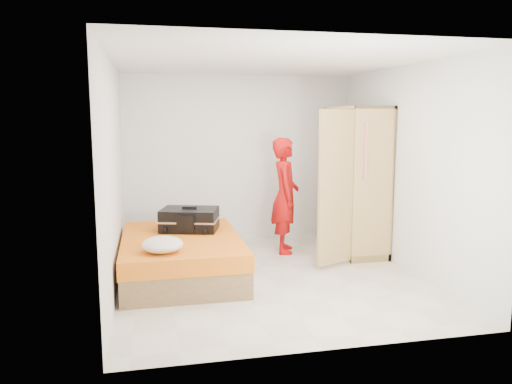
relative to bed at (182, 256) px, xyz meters
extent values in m
plane|color=beige|center=(1.05, -0.27, -0.25)|extent=(4.00, 4.00, 0.00)
plane|color=white|center=(1.05, -0.27, 2.35)|extent=(4.00, 4.00, 0.00)
cube|color=white|center=(1.05, 1.73, 1.05)|extent=(3.60, 0.02, 2.60)
cube|color=white|center=(1.05, -2.27, 1.05)|extent=(3.60, 0.02, 2.60)
cube|color=white|center=(-0.75, -0.27, 1.05)|extent=(0.02, 4.00, 2.60)
cube|color=white|center=(2.85, -0.27, 1.05)|extent=(0.02, 4.00, 2.60)
cube|color=olive|center=(0.00, 0.00, -0.10)|extent=(1.40, 2.00, 0.30)
cube|color=orange|center=(0.00, 0.00, 0.15)|extent=(1.42, 2.02, 0.20)
cube|color=tan|center=(2.82, 0.63, 0.80)|extent=(0.04, 1.20, 2.10)
cube|color=tan|center=(2.55, 0.05, 0.80)|extent=(0.58, 0.04, 2.10)
cube|color=tan|center=(2.55, 1.21, 0.80)|extent=(0.58, 0.04, 2.10)
cube|color=tan|center=(2.55, 0.63, 1.83)|extent=(0.58, 1.20, 0.04)
cube|color=tan|center=(2.55, 0.63, -0.20)|extent=(0.58, 1.20, 0.10)
cube|color=tan|center=(2.28, 0.93, 0.80)|extent=(0.04, 0.59, 2.00)
cube|color=tan|center=(1.99, -0.04, 0.80)|extent=(0.56, 0.26, 2.00)
cylinder|color=#B2B2B7|center=(2.55, 0.63, 1.67)|extent=(0.02, 1.10, 0.02)
imported|color=#B90B10|center=(1.55, 0.83, 0.58)|extent=(0.51, 0.67, 1.66)
cube|color=black|center=(0.13, 0.34, 0.39)|extent=(0.82, 0.68, 0.28)
cube|color=black|center=(0.13, 0.34, 0.55)|extent=(0.19, 0.10, 0.03)
ellipsoid|color=beige|center=(-0.24, -0.67, 0.33)|extent=(0.45, 0.45, 0.17)
cube|color=beige|center=(0.11, 0.85, 0.30)|extent=(0.56, 0.38, 0.09)
camera|label=1|loc=(-0.35, -6.03, 1.71)|focal=35.00mm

